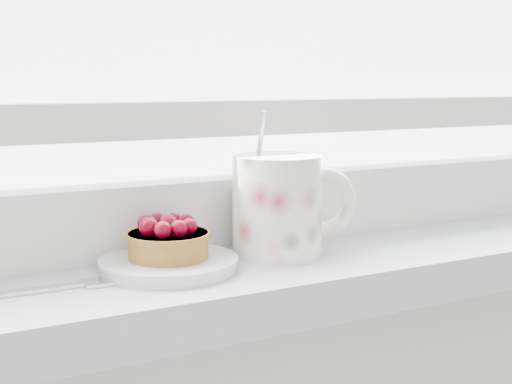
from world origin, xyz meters
TOP-DOWN VIEW (x-y plane):
  - saucer at (-0.04, 1.90)m, footprint 0.12×0.12m
  - raspberry_tart at (-0.04, 1.90)m, footprint 0.07×0.07m
  - floral_mug at (0.08, 1.90)m, footprint 0.13×0.10m
  - fork at (-0.15, 1.89)m, footprint 0.20×0.03m

SIDE VIEW (x-z plane):
  - fork at x=-0.15m, z-range 0.94..0.94m
  - saucer at x=-0.04m, z-range 0.94..0.95m
  - raspberry_tart at x=-0.04m, z-range 0.95..0.99m
  - floral_mug at x=0.08m, z-range 0.92..1.06m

